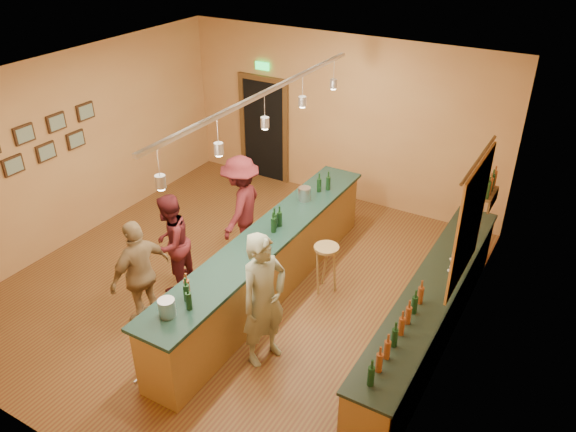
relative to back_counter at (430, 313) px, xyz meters
The scene contains 18 objects.
floor 3.01m from the back_counter, behind, with size 7.00×7.00×0.00m, color brown.
ceiling 4.03m from the back_counter, behind, with size 6.50×7.00×0.02m, color silver.
wall_back 4.59m from the back_counter, 131.80° to the left, with size 6.50×0.02×3.20m, color #B47743.
wall_front 4.86m from the back_counter, 128.91° to the right, with size 6.50×0.02×3.20m, color #B47743.
wall_left 6.32m from the back_counter, behind, with size 0.02×7.00×3.20m, color #B47743.
wall_right 1.16m from the back_counter, 32.52° to the right, with size 0.02×7.00×3.20m, color #B47743.
doorway 5.75m from the back_counter, 144.79° to the left, with size 1.15×0.09×2.48m.
tapestry 1.41m from the back_counter, 40.29° to the left, with size 0.03×1.40×1.60m, color #AA3922.
bottle_shelf 2.10m from the back_counter, 83.32° to the left, with size 0.17×0.55×0.54m.
picture_grid 6.42m from the back_counter, behind, with size 0.06×2.20×0.70m, color #382111, non-canonical shape.
back_counter is the anchor object (origin of this frame).
tasting_bar 2.43m from the back_counter, behind, with size 0.73×5.10×1.38m.
pendant_track 3.48m from the back_counter, behind, with size 0.11×4.60×0.50m.
bartender 2.24m from the back_counter, 142.15° to the right, with size 0.68×0.45×1.86m, color gray.
customer_a 3.86m from the back_counter, 168.87° to the right, with size 0.76×0.59×1.56m, color #59191E.
customer_b 3.93m from the back_counter, 156.02° to the right, with size 0.96×0.40×1.63m, color #997A51.
customer_c 3.49m from the back_counter, behind, with size 1.13×0.65×1.74m, color #59191E.
bar_stool 1.76m from the back_counter, 168.54° to the left, with size 0.38×0.38×0.78m.
Camera 1 is at (4.27, -5.80, 5.28)m, focal length 35.00 mm.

